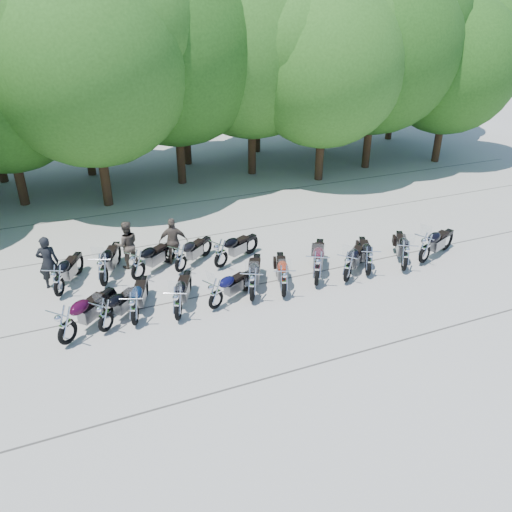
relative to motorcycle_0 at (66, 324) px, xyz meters
name	(u,v)px	position (x,y,z in m)	size (l,w,h in m)	color
ground	(274,307)	(6.11, -0.40, -0.69)	(90.00, 90.00, 0.00)	#9C998D
tree_2	(0,88)	(-1.15, 12.44, 4.62)	(7.31, 7.31, 8.97)	#3A2614
tree_3	(89,63)	(2.53, 10.84, 5.63)	(8.70, 8.70, 10.67)	#3A2614
tree_4	(173,49)	(6.64, 12.69, 5.94)	(9.13, 9.13, 11.20)	#3A2614
tree_5	(252,48)	(10.72, 12.80, 5.88)	(9.04, 9.04, 11.10)	#3A2614
tree_6	(325,66)	(13.66, 10.41, 5.12)	(8.00, 8.00, 9.82)	#3A2614
tree_7	(377,50)	(17.31, 11.38, 5.70)	(8.79, 8.79, 10.79)	#3A2614
tree_8	(450,66)	(21.94, 10.80, 4.78)	(7.53, 7.53, 9.25)	#3A2614
tree_11	(77,71)	(2.34, 16.02, 4.80)	(7.56, 7.56, 9.28)	#3A2614
tree_12	(182,62)	(7.90, 16.07, 5.03)	(7.88, 7.88, 9.67)	#3A2614
tree_13	(257,51)	(12.80, 17.07, 5.35)	(8.31, 8.31, 10.20)	#3A2614
tree_14	(327,55)	(16.79, 15.69, 5.14)	(8.02, 8.02, 9.84)	#3A2614
tree_15	(401,31)	(22.72, 16.62, 6.34)	(9.67, 9.67, 11.86)	#3A2614
motorcycle_0	(66,324)	(0.00, 0.00, 0.00)	(0.74, 2.44, 1.38)	#30061E
motorcycle_1	(105,315)	(1.06, 0.21, -0.08)	(0.66, 2.17, 1.22)	black
motorcycle_2	(134,308)	(1.89, 0.23, -0.07)	(0.67, 2.20, 1.24)	#0D1C39
motorcycle_3	(178,303)	(3.13, -0.01, -0.05)	(0.69, 2.26, 1.28)	black
motorcycle_4	(216,293)	(4.36, 0.14, -0.09)	(0.65, 2.12, 1.20)	#0C0C38
motorcycle_5	(252,284)	(5.58, 0.14, -0.02)	(0.72, 2.37, 1.34)	black
motorcycle_6	(284,280)	(6.61, -0.01, -0.04)	(0.70, 2.28, 1.29)	#9C2005
motorcycle_7	(317,268)	(7.95, 0.22, 0.03)	(0.77, 2.55, 1.44)	#3C0815
motorcycle_8	(348,266)	(9.04, 0.04, -0.05)	(0.69, 2.27, 1.28)	black
motorcycle_9	(369,260)	(9.94, 0.15, -0.07)	(0.67, 2.21, 1.25)	black
motorcycle_10	(405,255)	(11.32, -0.05, -0.03)	(0.71, 2.34, 1.32)	black
motorcycle_11	(426,247)	(12.35, 0.14, 0.00)	(0.74, 2.43, 1.38)	black
motorcycle_12	(58,280)	(-0.07, 2.80, -0.05)	(0.69, 2.28, 1.29)	black
motorcycle_13	(103,269)	(1.35, 2.91, -0.01)	(0.73, 2.40, 1.36)	black
motorcycle_14	(138,264)	(2.49, 2.89, -0.04)	(0.70, 2.31, 1.30)	black
motorcycle_15	(180,257)	(3.98, 2.88, -0.07)	(0.67, 2.20, 1.25)	black
motorcycle_16	(221,253)	(5.39, 2.65, -0.05)	(0.69, 2.28, 1.29)	black
rider_0	(48,262)	(-0.29, 3.60, 0.24)	(0.68, 0.44, 1.86)	black
rider_1	(127,245)	(2.36, 4.08, 0.20)	(0.86, 0.67, 1.77)	brown
rider_2	(173,241)	(3.96, 3.72, 0.19)	(1.04, 0.43, 1.77)	brown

